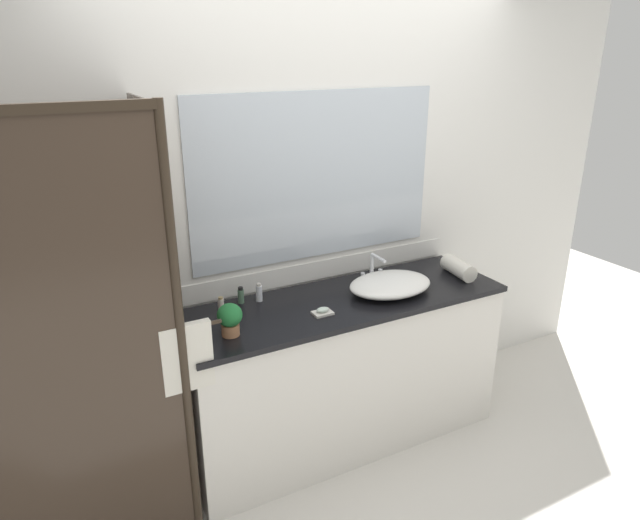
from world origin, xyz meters
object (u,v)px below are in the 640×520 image
at_px(sink_basin, 390,284).
at_px(soap_dish, 323,311).
at_px(amenity_bottle_conditioner, 241,295).
at_px(amenity_bottle_body_wash, 259,293).
at_px(amenity_bottle_lotion, 221,304).
at_px(rolled_towel_near_edge, 458,268).
at_px(faucet, 373,272).
at_px(potted_plant, 230,318).

bearing_deg(sink_basin, soap_dish, -171.39).
xyz_separation_m(amenity_bottle_conditioner, amenity_bottle_body_wash, (0.09, -0.02, 0.01)).
bearing_deg(amenity_bottle_conditioner, amenity_bottle_body_wash, -13.54).
height_order(amenity_bottle_lotion, amenity_bottle_conditioner, amenity_bottle_conditioner).
bearing_deg(amenity_bottle_lotion, rolled_towel_near_edge, -8.01).
height_order(sink_basin, amenity_bottle_lotion, sink_basin).
distance_m(amenity_bottle_conditioner, rolled_towel_near_edge, 1.29).
relative_size(amenity_bottle_conditioner, amenity_bottle_body_wash, 0.90).
bearing_deg(amenity_bottle_lotion, faucet, -1.76).
xyz_separation_m(sink_basin, soap_dish, (-0.46, -0.07, -0.03)).
bearing_deg(amenity_bottle_body_wash, rolled_towel_near_edge, -10.68).
relative_size(amenity_bottle_lotion, rolled_towel_near_edge, 0.33).
height_order(faucet, rolled_towel_near_edge, faucet).
xyz_separation_m(potted_plant, amenity_bottle_body_wash, (0.26, 0.29, -0.04)).
xyz_separation_m(sink_basin, rolled_towel_near_edge, (0.49, 0.01, 0.00)).
distance_m(potted_plant, rolled_towel_near_edge, 1.44).
xyz_separation_m(potted_plant, rolled_towel_near_edge, (1.44, 0.07, -0.04)).
distance_m(faucet, rolled_towel_near_edge, 0.52).
bearing_deg(rolled_towel_near_edge, soap_dish, -175.37).
relative_size(soap_dish, amenity_bottle_body_wash, 1.00).
relative_size(faucet, amenity_bottle_body_wash, 1.70).
bearing_deg(amenity_bottle_conditioner, soap_dish, -45.43).
bearing_deg(amenity_bottle_conditioner, rolled_towel_near_edge, -10.89).
bearing_deg(soap_dish, sink_basin, 8.61).
xyz_separation_m(faucet, soap_dish, (-0.46, -0.25, -0.04)).
relative_size(faucet, amenity_bottle_lotion, 2.15).
bearing_deg(faucet, amenity_bottle_body_wash, 175.57).
bearing_deg(amenity_bottle_lotion, soap_dish, -31.74).
bearing_deg(amenity_bottle_body_wash, soap_dish, -53.36).
relative_size(sink_basin, amenity_bottle_conditioner, 5.32).
xyz_separation_m(faucet, amenity_bottle_lotion, (-0.90, 0.03, -0.02)).
height_order(soap_dish, amenity_bottle_conditioner, amenity_bottle_conditioner).
relative_size(sink_basin, faucet, 2.82).
relative_size(faucet, soap_dish, 1.70).
relative_size(amenity_bottle_lotion, amenity_bottle_body_wash, 0.79).
relative_size(soap_dish, rolled_towel_near_edge, 0.41).
bearing_deg(soap_dish, faucet, 28.07).
relative_size(sink_basin, amenity_bottle_body_wash, 4.79).
height_order(faucet, amenity_bottle_body_wash, faucet).
relative_size(faucet, potted_plant, 1.07).
relative_size(amenity_bottle_lotion, amenity_bottle_conditioner, 0.88).
bearing_deg(potted_plant, amenity_bottle_conditioner, 61.55).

